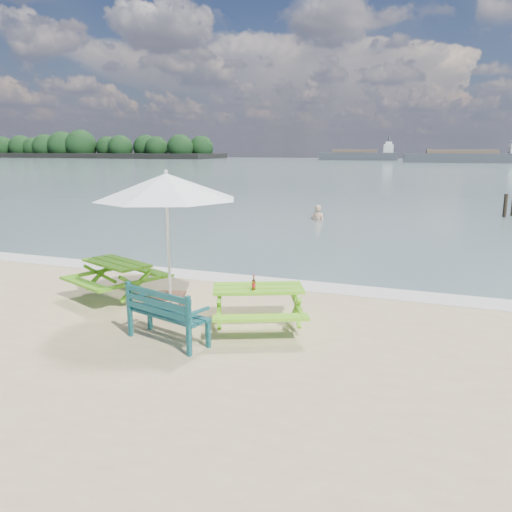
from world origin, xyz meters
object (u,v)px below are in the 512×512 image
at_px(picnic_table_left, 117,280).
at_px(swimmer, 318,224).
at_px(side_table, 171,302).
at_px(patio_umbrella, 166,187).
at_px(picnic_table_right, 258,308).
at_px(beer_bottle, 254,285).
at_px(park_bench, 168,325).

relative_size(picnic_table_left, swimmer, 1.29).
xyz_separation_m(side_table, patio_umbrella, (-0.00, 0.00, 2.30)).
bearing_deg(swimmer, picnic_table_right, -80.80).
bearing_deg(patio_umbrella, side_table, 0.00).
height_order(picnic_table_right, side_table, picnic_table_right).
distance_m(picnic_table_right, beer_bottle, 0.52).
bearing_deg(side_table, park_bench, -61.32).
xyz_separation_m(picnic_table_left, park_bench, (2.37, -1.90, -0.09)).
relative_size(picnic_table_right, patio_umbrella, 0.64).
relative_size(park_bench, side_table, 2.26).
height_order(picnic_table_left, picnic_table_right, picnic_table_left).
xyz_separation_m(picnic_table_right, side_table, (-1.95, 0.23, -0.18)).
xyz_separation_m(side_table, swimmer, (-0.33, 13.84, -0.39)).
distance_m(park_bench, beer_bottle, 1.62).
bearing_deg(picnic_table_left, swimmer, 84.55).
bearing_deg(swimmer, beer_bottle, -80.97).
distance_m(picnic_table_left, park_bench, 3.04).
bearing_deg(beer_bottle, park_bench, -139.98).
relative_size(park_bench, beer_bottle, 6.11).
xyz_separation_m(picnic_table_right, swimmer, (-2.28, 14.07, -0.57)).
xyz_separation_m(picnic_table_left, patio_umbrella, (1.61, -0.50, 2.11)).
bearing_deg(patio_umbrella, swimmer, 91.38).
height_order(picnic_table_left, swimmer, picnic_table_left).
height_order(side_table, patio_umbrella, patio_umbrella).
height_order(park_bench, swimmer, park_bench).
distance_m(park_bench, swimmer, 15.29).
distance_m(picnic_table_left, side_table, 1.69).
distance_m(picnic_table_right, swimmer, 14.27).
bearing_deg(picnic_table_right, beer_bottle, -93.48).
relative_size(park_bench, swimmer, 0.89).
xyz_separation_m(patio_umbrella, beer_bottle, (1.94, -0.43, -1.63)).
height_order(side_table, beer_bottle, beer_bottle).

